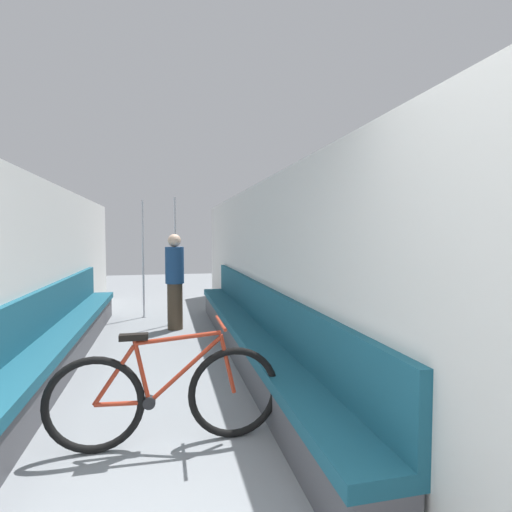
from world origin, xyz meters
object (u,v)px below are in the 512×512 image
Objects in this scene: bicycle at (166,396)px; grab_pole_far at (176,262)px; bench_seat_row_right at (249,335)px; grab_pole_near at (143,260)px; bench_seat_row_left at (55,346)px; passenger_standing at (175,280)px.

bicycle is 0.77× the size of grab_pole_far.
grab_pole_near is (-1.39, 2.91, 0.76)m from bench_seat_row_right.
grab_pole_far is at bearing 82.66° from bicycle.
bench_seat_row_right reaches higher than bicycle.
passenger_standing is at bearing 53.20° from bench_seat_row_left.
grab_pole_near reaches higher than bench_seat_row_right.
passenger_standing reaches higher than bicycle.
passenger_standing is (-0.85, 1.82, 0.49)m from bench_seat_row_right.
bench_seat_row_right is 4.14× the size of passenger_standing.
grab_pole_far is (-0.82, 2.23, 0.76)m from bench_seat_row_right.
bench_seat_row_left is 2.73m from grab_pole_far.
grab_pole_near and grab_pole_far have the same top height.
grab_pole_far is at bearing -104.47° from passenger_standing.
bench_seat_row_left is at bearing 42.38° from passenger_standing.
passenger_standing is at bearing -93.66° from grab_pole_far.
bench_seat_row_left is at bearing -105.69° from grab_pole_near.
grab_pole_far reaches higher than bench_seat_row_left.
grab_pole_near is (0.82, 2.91, 0.76)m from bench_seat_row_left.
bench_seat_row_right is at bearing -64.45° from grab_pole_near.
grab_pole_far reaches higher than bench_seat_row_right.
grab_pole_near reaches higher than bench_seat_row_left.
grab_pole_near is at bearing -74.27° from passenger_standing.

